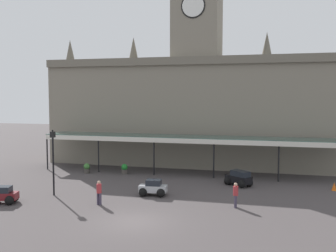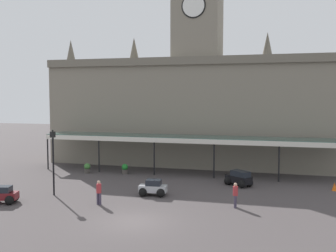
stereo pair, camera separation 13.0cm
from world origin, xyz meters
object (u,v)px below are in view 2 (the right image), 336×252
(car_silver_sedan, at_px, (153,189))
(pedestrian_near_entrance, at_px, (99,192))
(victorian_lamppost, at_px, (53,155))
(pedestrian_crossing_forecourt, at_px, (235,194))
(planter_near_kerb, at_px, (87,168))
(car_black_estate, at_px, (239,179))
(car_maroon_sedan, at_px, (2,196))
(planter_forecourt_centre, at_px, (125,169))
(traffic_cone, at_px, (334,187))

(car_silver_sedan, distance_m, pedestrian_near_entrance, 4.40)
(car_silver_sedan, xyz_separation_m, victorian_lamppost, (-7.21, -1.83, 2.56))
(pedestrian_crossing_forecourt, relative_size, planter_near_kerb, 1.74)
(car_black_estate, height_order, car_maroon_sedan, car_black_estate)
(car_black_estate, distance_m, planter_forecourt_centre, 11.14)
(pedestrian_near_entrance, distance_m, planter_forecourt_centre, 10.57)
(car_maroon_sedan, height_order, planter_near_kerb, car_maroon_sedan)
(car_black_estate, xyz_separation_m, pedestrian_crossing_forecourt, (0.28, -6.47, 0.34))
(car_maroon_sedan, distance_m, traffic_cone, 24.83)
(victorian_lamppost, height_order, planter_forecourt_centre, victorian_lamppost)
(pedestrian_near_entrance, xyz_separation_m, planter_forecourt_centre, (-2.13, 10.34, -0.42))
(car_black_estate, distance_m, victorian_lamppost, 14.96)
(car_black_estate, relative_size, pedestrian_crossing_forecourt, 1.45)
(car_black_estate, height_order, traffic_cone, car_black_estate)
(victorian_lamppost, relative_size, planter_near_kerb, 5.13)
(pedestrian_near_entrance, bearing_deg, traffic_cone, 27.44)
(traffic_cone, bearing_deg, planter_near_kerb, 176.43)
(victorian_lamppost, height_order, traffic_cone, victorian_lamppost)
(car_silver_sedan, bearing_deg, pedestrian_crossing_forecourt, -14.72)
(pedestrian_crossing_forecourt, relative_size, pedestrian_near_entrance, 1.00)
(car_maroon_sedan, bearing_deg, pedestrian_near_entrance, 11.45)
(victorian_lamppost, distance_m, planter_near_kerb, 8.78)
(pedestrian_crossing_forecourt, bearing_deg, car_silver_sedan, 165.28)
(car_black_estate, relative_size, victorian_lamppost, 0.49)
(traffic_cone, xyz_separation_m, planter_forecourt_centre, (-18.32, 1.93, 0.17))
(victorian_lamppost, bearing_deg, traffic_cone, 18.55)
(planter_near_kerb, bearing_deg, car_maroon_sedan, -94.49)
(planter_near_kerb, bearing_deg, planter_forecourt_centre, 8.77)
(pedestrian_near_entrance, xyz_separation_m, traffic_cone, (16.19, 8.41, -0.59))
(planter_near_kerb, bearing_deg, pedestrian_crossing_forecourt, -28.55)
(traffic_cone, bearing_deg, victorian_lamppost, -161.45)
(pedestrian_near_entrance, bearing_deg, car_black_estate, 42.90)
(car_maroon_sedan, relative_size, pedestrian_crossing_forecourt, 1.32)
(car_silver_sedan, xyz_separation_m, pedestrian_crossing_forecourt, (6.23, -1.64, 0.41))
(pedestrian_near_entrance, bearing_deg, planter_near_kerb, 120.56)
(pedestrian_near_entrance, distance_m, victorian_lamppost, 5.10)
(planter_forecourt_centre, bearing_deg, victorian_lamppost, -104.23)
(car_black_estate, xyz_separation_m, planter_near_kerb, (-14.57, 1.61, -0.07))
(car_maroon_sedan, distance_m, victorian_lamppost, 4.46)
(car_black_estate, bearing_deg, pedestrian_near_entrance, -137.10)
(car_maroon_sedan, bearing_deg, planter_forecourt_centre, 68.85)
(victorian_lamppost, bearing_deg, planter_forecourt_centre, 75.77)
(car_maroon_sedan, relative_size, traffic_cone, 3.44)
(car_black_estate, distance_m, planter_near_kerb, 14.66)
(pedestrian_crossing_forecourt, bearing_deg, victorian_lamppost, -179.19)
(car_silver_sedan, xyz_separation_m, pedestrian_near_entrance, (-2.84, -3.33, 0.41))
(car_maroon_sedan, distance_m, planter_near_kerb, 11.16)
(car_silver_sedan, distance_m, victorian_lamppost, 7.87)
(pedestrian_near_entrance, distance_m, planter_near_kerb, 11.36)
(pedestrian_near_entrance, bearing_deg, car_maroon_sedan, -168.55)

